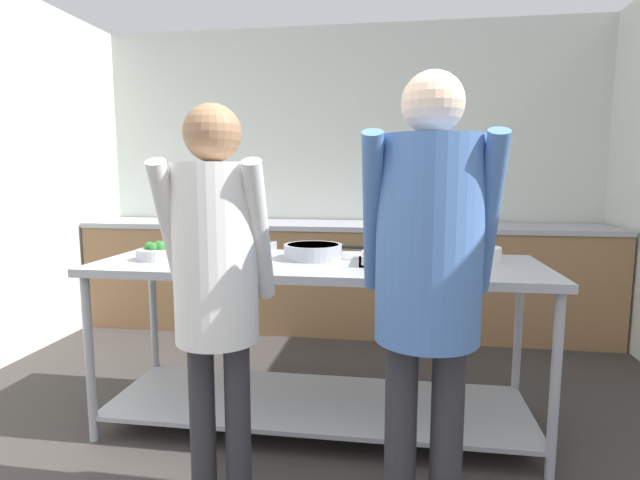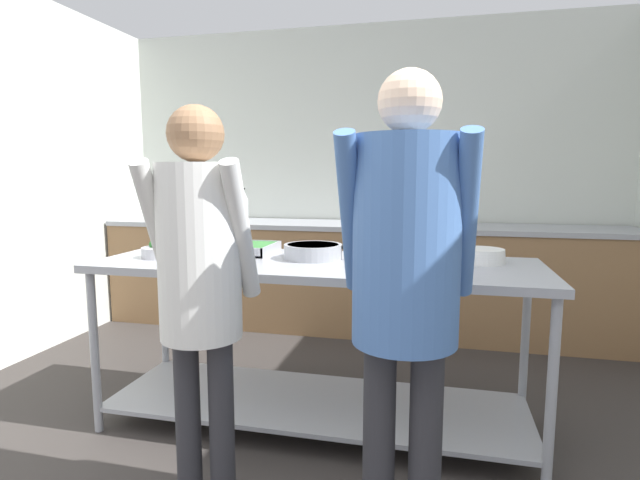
{
  "view_description": "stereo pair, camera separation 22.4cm",
  "coord_description": "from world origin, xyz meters",
  "px_view_note": "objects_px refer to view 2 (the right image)",
  "views": [
    {
      "loc": [
        0.46,
        -1.17,
        1.34
      ],
      "look_at": [
        0.07,
        1.44,
        0.99
      ],
      "focal_mm": 28.0,
      "sensor_mm": 36.0,
      "label": 1
    },
    {
      "loc": [
        0.68,
        -1.12,
        1.34
      ],
      "look_at": [
        0.07,
        1.44,
        0.99
      ],
      "focal_mm": 28.0,
      "sensor_mm": 36.0,
      "label": 2
    }
  ],
  "objects_px": {
    "serving_tray_roast": "(238,248)",
    "sauce_pan": "(313,251)",
    "serving_tray_vegetables": "(404,259)",
    "water_bottle": "(244,206)",
    "broccoli_bowl": "(161,250)",
    "plate_stack": "(481,256)",
    "guest_serving_left": "(406,265)",
    "guest_serving_right": "(200,267)"
  },
  "relations": [
    {
      "from": "plate_stack",
      "to": "water_bottle",
      "type": "relative_size",
      "value": 0.82
    },
    {
      "from": "sauce_pan",
      "to": "plate_stack",
      "type": "xyz_separation_m",
      "value": [
        0.87,
        0.08,
        -0.01
      ]
    },
    {
      "from": "sauce_pan",
      "to": "guest_serving_right",
      "type": "distance_m",
      "value": 0.89
    },
    {
      "from": "serving_tray_vegetables",
      "to": "water_bottle",
      "type": "xyz_separation_m",
      "value": [
        -1.54,
        1.7,
        0.14
      ]
    },
    {
      "from": "serving_tray_vegetables",
      "to": "plate_stack",
      "type": "xyz_separation_m",
      "value": [
        0.38,
        0.14,
        0.01
      ]
    },
    {
      "from": "guest_serving_left",
      "to": "guest_serving_right",
      "type": "height_order",
      "value": "guest_serving_left"
    },
    {
      "from": "broccoli_bowl",
      "to": "sauce_pan",
      "type": "distance_m",
      "value": 0.83
    },
    {
      "from": "serving_tray_vegetables",
      "to": "guest_serving_left",
      "type": "distance_m",
      "value": 0.82
    },
    {
      "from": "broccoli_bowl",
      "to": "plate_stack",
      "type": "bearing_deg",
      "value": 7.94
    },
    {
      "from": "serving_tray_roast",
      "to": "water_bottle",
      "type": "bearing_deg",
      "value": 110.97
    },
    {
      "from": "broccoli_bowl",
      "to": "serving_tray_roast",
      "type": "xyz_separation_m",
      "value": [
        0.34,
        0.25,
        -0.01
      ]
    },
    {
      "from": "sauce_pan",
      "to": "water_bottle",
      "type": "relative_size",
      "value": 1.53
    },
    {
      "from": "sauce_pan",
      "to": "broccoli_bowl",
      "type": "bearing_deg",
      "value": -169.2
    },
    {
      "from": "serving_tray_roast",
      "to": "broccoli_bowl",
      "type": "bearing_deg",
      "value": -143.97
    },
    {
      "from": "plate_stack",
      "to": "sauce_pan",
      "type": "bearing_deg",
      "value": -174.79
    },
    {
      "from": "sauce_pan",
      "to": "serving_tray_vegetables",
      "type": "distance_m",
      "value": 0.49
    },
    {
      "from": "plate_stack",
      "to": "guest_serving_right",
      "type": "bearing_deg",
      "value": -139.21
    },
    {
      "from": "serving_tray_vegetables",
      "to": "guest_serving_left",
      "type": "xyz_separation_m",
      "value": [
        0.06,
        -0.81,
        0.12
      ]
    },
    {
      "from": "serving_tray_roast",
      "to": "plate_stack",
      "type": "xyz_separation_m",
      "value": [
        1.34,
        -0.02,
        0.01
      ]
    },
    {
      "from": "sauce_pan",
      "to": "serving_tray_roast",
      "type": "bearing_deg",
      "value": 168.53
    },
    {
      "from": "guest_serving_right",
      "to": "broccoli_bowl",
      "type": "bearing_deg",
      "value": 129.92
    },
    {
      "from": "sauce_pan",
      "to": "guest_serving_right",
      "type": "relative_size",
      "value": 0.28
    },
    {
      "from": "broccoli_bowl",
      "to": "plate_stack",
      "type": "relative_size",
      "value": 0.85
    },
    {
      "from": "guest_serving_right",
      "to": "water_bottle",
      "type": "xyz_separation_m",
      "value": [
        -0.84,
        2.5,
        0.07
      ]
    },
    {
      "from": "broccoli_bowl",
      "to": "guest_serving_left",
      "type": "bearing_deg",
      "value": -27.89
    },
    {
      "from": "sauce_pan",
      "to": "guest_serving_left",
      "type": "height_order",
      "value": "guest_serving_left"
    },
    {
      "from": "broccoli_bowl",
      "to": "plate_stack",
      "type": "height_order",
      "value": "broccoli_bowl"
    },
    {
      "from": "broccoli_bowl",
      "to": "serving_tray_vegetables",
      "type": "distance_m",
      "value": 1.3
    },
    {
      "from": "sauce_pan",
      "to": "serving_tray_vegetables",
      "type": "relative_size",
      "value": 1.01
    },
    {
      "from": "broccoli_bowl",
      "to": "water_bottle",
      "type": "bearing_deg",
      "value": 97.8
    },
    {
      "from": "plate_stack",
      "to": "serving_tray_vegetables",
      "type": "bearing_deg",
      "value": -159.52
    },
    {
      "from": "broccoli_bowl",
      "to": "serving_tray_roast",
      "type": "height_order",
      "value": "broccoli_bowl"
    },
    {
      "from": "plate_stack",
      "to": "guest_serving_right",
      "type": "distance_m",
      "value": 1.44
    },
    {
      "from": "guest_serving_left",
      "to": "water_bottle",
      "type": "distance_m",
      "value": 2.98
    },
    {
      "from": "serving_tray_roast",
      "to": "guest_serving_left",
      "type": "relative_size",
      "value": 0.25
    },
    {
      "from": "broccoli_bowl",
      "to": "plate_stack",
      "type": "distance_m",
      "value": 1.7
    },
    {
      "from": "broccoli_bowl",
      "to": "water_bottle",
      "type": "xyz_separation_m",
      "value": [
        -0.25,
        1.79,
        0.13
      ]
    },
    {
      "from": "broccoli_bowl",
      "to": "water_bottle",
      "type": "height_order",
      "value": "water_bottle"
    },
    {
      "from": "broccoli_bowl",
      "to": "guest_serving_right",
      "type": "height_order",
      "value": "guest_serving_right"
    },
    {
      "from": "serving_tray_roast",
      "to": "sauce_pan",
      "type": "height_order",
      "value": "sauce_pan"
    },
    {
      "from": "guest_serving_right",
      "to": "water_bottle",
      "type": "relative_size",
      "value": 5.39
    },
    {
      "from": "broccoli_bowl",
      "to": "serving_tray_vegetables",
      "type": "relative_size",
      "value": 0.46
    }
  ]
}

